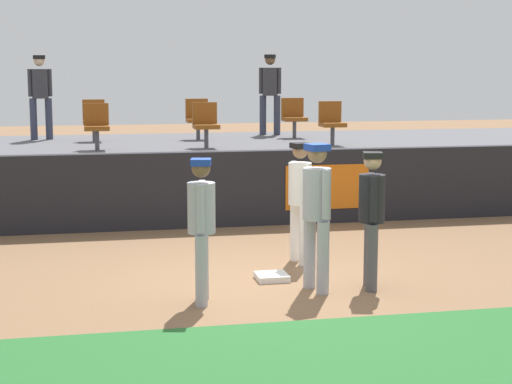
# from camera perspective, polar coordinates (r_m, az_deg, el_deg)

# --- Properties ---
(ground_plane) EXTENTS (60.00, 60.00, 0.00)m
(ground_plane) POSITION_cam_1_polar(r_m,az_deg,el_deg) (10.68, 1.33, -6.23)
(ground_plane) COLOR #846042
(grass_foreground_strip) EXTENTS (18.00, 2.80, 0.01)m
(grass_foreground_strip) POSITION_cam_1_polar(r_m,az_deg,el_deg) (7.92, 6.36, -11.59)
(grass_foreground_strip) COLOR #26662B
(grass_foreground_strip) RESTS_ON ground_plane
(first_base) EXTENTS (0.40, 0.40, 0.08)m
(first_base) POSITION_cam_1_polar(r_m,az_deg,el_deg) (10.83, 1.09, -5.80)
(first_base) COLOR white
(first_base) RESTS_ON ground_plane
(player_fielder_home) EXTENTS (0.37, 0.55, 1.69)m
(player_fielder_home) POSITION_cam_1_polar(r_m,az_deg,el_deg) (11.61, 3.01, -0.14)
(player_fielder_home) COLOR white
(player_fielder_home) RESTS_ON ground_plane
(player_runner_visitor) EXTENTS (0.38, 0.47, 1.69)m
(player_runner_visitor) POSITION_cam_1_polar(r_m,az_deg,el_deg) (9.62, -3.73, -1.93)
(player_runner_visitor) COLOR #9EA3AD
(player_runner_visitor) RESTS_ON ground_plane
(player_coach_visitor) EXTENTS (0.42, 0.49, 1.81)m
(player_coach_visitor) POSITION_cam_1_polar(r_m,az_deg,el_deg) (10.13, 4.15, -0.99)
(player_coach_visitor) COLOR #9EA3AD
(player_coach_visitor) RESTS_ON ground_plane
(player_umpire) EXTENTS (0.39, 0.46, 1.70)m
(player_umpire) POSITION_cam_1_polar(r_m,az_deg,el_deg) (10.34, 7.88, -1.23)
(player_umpire) COLOR #4C4C51
(player_umpire) RESTS_ON ground_plane
(field_wall) EXTENTS (18.00, 0.26, 1.30)m
(field_wall) POSITION_cam_1_polar(r_m,az_deg,el_deg) (14.33, -2.18, 0.21)
(field_wall) COLOR black
(field_wall) RESTS_ON ground_plane
(bleacher_platform) EXTENTS (18.00, 4.80, 1.22)m
(bleacher_platform) POSITION_cam_1_polar(r_m,az_deg,el_deg) (16.85, -3.67, 1.33)
(bleacher_platform) COLOR #59595E
(bleacher_platform) RESTS_ON ground_plane
(seat_back_left) EXTENTS (0.44, 0.44, 0.84)m
(seat_back_left) POSITION_cam_1_polar(r_m,az_deg,el_deg) (17.25, -10.98, 4.97)
(seat_back_left) COLOR #4C4C51
(seat_back_left) RESTS_ON bleacher_platform
(seat_back_center) EXTENTS (0.47, 0.44, 0.84)m
(seat_back_center) POSITION_cam_1_polar(r_m,az_deg,el_deg) (17.41, -4.00, 5.14)
(seat_back_center) COLOR #4C4C51
(seat_back_center) RESTS_ON bleacher_platform
(seat_back_right) EXTENTS (0.48, 0.44, 0.84)m
(seat_back_right) POSITION_cam_1_polar(r_m,az_deg,el_deg) (17.81, 2.59, 5.23)
(seat_back_right) COLOR #4C4C51
(seat_back_right) RESTS_ON bleacher_platform
(seat_front_left) EXTENTS (0.45, 0.44, 0.84)m
(seat_front_left) POSITION_cam_1_polar(r_m,az_deg,el_deg) (15.46, -10.81, 4.58)
(seat_front_left) COLOR #4C4C51
(seat_front_left) RESTS_ON bleacher_platform
(seat_front_right) EXTENTS (0.44, 0.44, 0.84)m
(seat_front_right) POSITION_cam_1_polar(r_m,az_deg,el_deg) (16.15, 5.17, 4.86)
(seat_front_right) COLOR #4C4C51
(seat_front_right) RESTS_ON bleacher_platform
(seat_front_center) EXTENTS (0.46, 0.44, 0.84)m
(seat_front_center) POSITION_cam_1_polar(r_m,az_deg,el_deg) (15.62, -3.45, 4.76)
(seat_front_center) COLOR #4C4C51
(seat_front_center) RESTS_ON bleacher_platform
(spectator_hooded) EXTENTS (0.48, 0.36, 1.73)m
(spectator_hooded) POSITION_cam_1_polar(r_m,az_deg,el_deg) (17.89, -14.49, 6.68)
(spectator_hooded) COLOR #33384C
(spectator_hooded) RESTS_ON bleacher_platform
(spectator_capped) EXTENTS (0.48, 0.42, 1.76)m
(spectator_capped) POSITION_cam_1_polar(r_m,az_deg,el_deg) (18.57, 0.96, 7.06)
(spectator_capped) COLOR #33384C
(spectator_capped) RESTS_ON bleacher_platform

